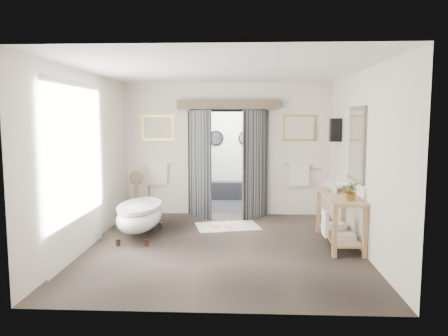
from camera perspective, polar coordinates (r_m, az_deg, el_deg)
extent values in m
plane|color=brown|center=(7.40, -0.22, -10.20)|extent=(5.00, 5.00, 0.00)
cube|color=beige|center=(4.64, -1.82, -1.92)|extent=(4.50, 0.02, 2.90)
cube|color=beige|center=(7.57, -17.50, 1.08)|extent=(0.02, 5.00, 2.90)
cube|color=beige|center=(7.35, 17.57, 0.92)|extent=(0.02, 5.00, 2.90)
cube|color=beige|center=(9.78, -8.43, 2.49)|extent=(1.45, 0.02, 2.90)
cube|color=beige|center=(9.67, 9.62, 2.42)|extent=(1.45, 0.02, 2.90)
cube|color=beige|center=(9.59, 0.55, 9.35)|extent=(1.60, 0.02, 0.60)
cube|color=white|center=(7.12, -0.24, 12.74)|extent=(4.50, 5.00, 0.02)
cube|color=silver|center=(7.01, -18.77, -0.21)|extent=(0.02, 2.20, 2.70)
cube|color=slate|center=(7.56, 16.99, 2.99)|extent=(0.05, 0.95, 1.25)
cube|color=silver|center=(7.55, 16.77, 2.99)|extent=(0.01, 0.80, 1.10)
cube|color=black|center=(8.81, 14.34, 4.84)|extent=(0.20, 0.20, 0.45)
sphere|color=#FFCC8C|center=(8.81, 14.34, 4.84)|extent=(0.10, 0.10, 0.10)
cube|color=black|center=(10.79, 0.73, -4.81)|extent=(2.20, 2.00, 0.01)
cube|color=white|center=(10.59, 0.75, 8.55)|extent=(2.20, 2.00, 0.02)
cube|color=white|center=(11.61, 0.92, 2.20)|extent=(2.20, 0.02, 2.50)
cube|color=white|center=(10.71, -5.15, 1.81)|extent=(0.02, 2.00, 2.50)
cube|color=white|center=(10.64, 6.68, 1.75)|extent=(0.02, 2.00, 2.50)
cube|color=black|center=(11.56, 0.88, -2.94)|extent=(2.00, 0.35, 0.45)
cylinder|color=silver|center=(11.58, -1.07, 3.92)|extent=(0.40, 0.03, 0.40)
cylinder|color=silver|center=(11.56, 2.90, 3.91)|extent=(0.40, 0.03, 0.40)
cube|color=black|center=(9.69, -4.19, 0.72)|extent=(0.07, 0.10, 2.30)
cube|color=black|center=(9.63, 5.30, 0.67)|extent=(0.07, 0.10, 2.30)
cube|color=black|center=(9.58, 0.54, 7.56)|extent=(1.67, 0.10, 0.07)
cube|color=black|center=(9.33, -3.23, 0.50)|extent=(0.56, 0.62, 2.30)
cube|color=black|center=(9.28, 4.16, 0.46)|extent=(0.56, 0.62, 2.30)
cube|color=brown|center=(9.48, 0.52, 8.29)|extent=(2.20, 0.20, 0.20)
cube|color=#BB9A43|center=(9.75, -8.65, 5.23)|extent=(0.72, 0.03, 0.57)
cube|color=beige|center=(9.73, -8.66, 5.23)|extent=(0.62, 0.01, 0.47)
cube|color=#BB9A43|center=(9.63, 9.83, 5.20)|extent=(0.72, 0.03, 0.57)
cube|color=beige|center=(9.61, 9.84, 5.19)|extent=(0.62, 0.01, 0.47)
cylinder|color=silver|center=(9.76, -8.61, 0.53)|extent=(0.60, 0.02, 0.02)
cube|color=white|center=(9.76, -8.61, -0.77)|extent=(0.42, 0.08, 0.48)
cylinder|color=silver|center=(9.64, 9.77, 0.43)|extent=(0.60, 0.02, 0.02)
cube|color=white|center=(9.65, 9.76, -0.88)|extent=(0.42, 0.08, 0.48)
cylinder|color=#3E281F|center=(7.63, -13.69, -9.42)|extent=(0.08, 0.08, 0.12)
cylinder|color=#3E281F|center=(7.51, -10.08, -9.59)|extent=(0.08, 0.08, 0.12)
cylinder|color=#3E281F|center=(8.72, -11.52, -7.35)|extent=(0.08, 0.08, 0.12)
cylinder|color=#3E281F|center=(8.61, -8.35, -7.46)|extent=(0.08, 0.08, 0.12)
ellipsoid|color=white|center=(8.03, -10.90, -6.17)|extent=(0.74, 1.65, 0.53)
cylinder|color=#3E281F|center=(8.70, -9.77, -3.02)|extent=(0.03, 0.03, 0.21)
cube|color=tan|center=(6.93, 14.26, -7.92)|extent=(0.07, 0.07, 0.85)
cube|color=tan|center=(7.03, 17.97, -7.82)|extent=(0.07, 0.07, 0.85)
cube|color=tan|center=(8.34, 12.24, -5.40)|extent=(0.07, 0.07, 0.85)
cube|color=tan|center=(8.43, 15.33, -5.36)|extent=(0.07, 0.07, 0.85)
cube|color=tan|center=(7.60, 14.94, -3.58)|extent=(0.55, 1.60, 0.05)
cube|color=tan|center=(7.74, 14.79, -8.43)|extent=(0.45, 1.50, 0.03)
cylinder|color=silver|center=(7.59, 12.89, -5.27)|extent=(0.02, 1.40, 0.02)
cube|color=white|center=(7.49, 13.05, -7.00)|extent=(0.06, 0.34, 0.42)
cube|color=white|center=(7.39, 15.38, -8.64)|extent=(0.35, 0.25, 0.10)
cube|color=white|center=(8.06, 14.29, -7.35)|extent=(0.35, 0.25, 0.10)
cube|color=brown|center=(9.51, -11.27, -6.31)|extent=(0.20, 0.20, 0.07)
cylinder|color=brown|center=(9.43, -11.33, -3.88)|extent=(0.08, 0.08, 0.76)
cylinder|color=silver|center=(9.38, -11.36, -1.29)|extent=(0.27, 0.02, 0.27)
cylinder|color=brown|center=(9.37, -11.38, -1.30)|extent=(0.30, 0.01, 0.30)
cube|color=silver|center=(8.68, 0.47, -7.61)|extent=(1.35, 1.06, 0.01)
cube|color=silver|center=(8.63, -1.20, -7.46)|extent=(0.19, 0.29, 0.05)
cube|color=silver|center=(8.62, 0.49, -7.48)|extent=(0.19, 0.29, 0.05)
imported|color=white|center=(7.83, 14.35, -2.49)|extent=(0.49, 0.49, 0.16)
imported|color=gray|center=(7.08, 16.30, -2.92)|extent=(0.33, 0.31, 0.30)
imported|color=gray|center=(7.67, 14.23, -2.56)|extent=(0.10, 0.10, 0.19)
imported|color=gray|center=(8.19, 13.53, -2.02)|extent=(0.16, 0.16, 0.17)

